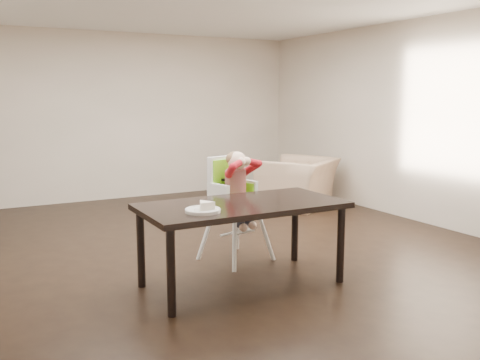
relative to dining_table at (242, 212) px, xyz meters
name	(u,v)px	position (x,y,z in m)	size (l,w,h in m)	color
ground	(218,250)	(0.28, 1.08, -0.67)	(7.00, 7.00, 0.00)	black
room_walls	(217,80)	(0.28, 1.08, 1.18)	(6.02, 7.02, 2.71)	#C0B49F
dining_table	(242,212)	(0.00, 0.00, 0.00)	(1.80, 0.90, 0.75)	black
high_chair	(234,184)	(0.29, 0.70, 0.13)	(0.58, 0.58, 1.13)	white
plate	(204,208)	(-0.45, -0.18, 0.11)	(0.38, 0.38, 0.08)	white
armchair	(298,175)	(2.39, 2.61, -0.17)	(1.14, 0.74, 0.99)	tan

